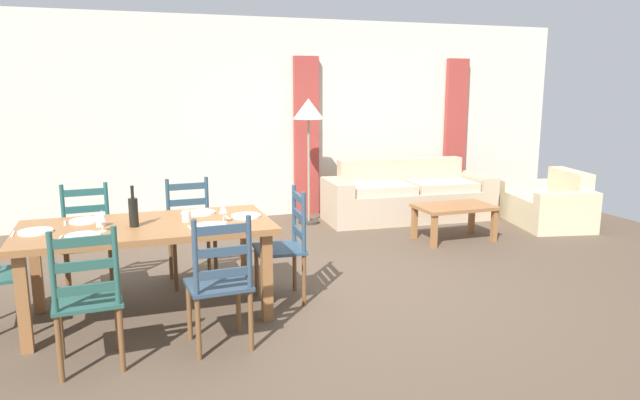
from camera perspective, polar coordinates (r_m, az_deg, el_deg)
ground_plane at (r=5.26m, az=1.73°, el=-9.05°), size 9.60×9.60×0.02m
wall_far at (r=8.12m, az=-6.73°, el=7.84°), size 9.60×0.16×2.70m
curtain_panel_left at (r=8.20m, az=-1.35°, el=6.19°), size 0.35×0.08×2.20m
curtain_panel_right at (r=9.23m, az=13.06°, el=6.46°), size 0.35×0.08×2.20m
dining_table at (r=4.73m, az=-16.50°, el=-3.32°), size 1.90×0.96×0.75m
dining_chair_near_left at (r=4.03m, az=-21.77°, el=-8.94°), size 0.44×0.42×0.96m
dining_chair_near_right at (r=4.09m, az=-9.75°, el=-7.97°), size 0.44×0.42×0.96m
dining_chair_far_left at (r=5.50m, az=-21.73°, el=-3.63°), size 0.44×0.42×0.96m
dining_chair_far_right at (r=5.55m, az=-12.51°, el=-2.99°), size 0.43×0.41×0.96m
dining_chair_head_east at (r=4.96m, az=-3.39°, el=-4.42°), size 0.43×0.45×0.96m
dinner_plate_near_left at (r=4.46m, az=-22.16°, el=-3.27°), size 0.24×0.24×0.02m
fork_near_left at (r=4.48m, az=-24.07°, el=-3.46°), size 0.03×0.17×0.01m
dinner_plate_near_right at (r=4.50m, az=-10.66°, el=-2.50°), size 0.24×0.24×0.02m
fork_near_right at (r=4.49m, az=-12.55°, el=-2.71°), size 0.03×0.17×0.01m
dinner_plate_far_left at (r=4.95m, az=-21.93°, el=-1.89°), size 0.24×0.24×0.02m
fork_far_left at (r=4.96m, az=-23.65°, el=-2.07°), size 0.03×0.17×0.01m
dinner_plate_far_right at (r=4.99m, az=-11.56°, el=-1.21°), size 0.24×0.24×0.02m
fork_far_right at (r=4.97m, az=-13.27°, el=-1.39°), size 0.02×0.17×0.01m
dinner_plate_head_west at (r=4.74m, az=-26.03°, el=-2.78°), size 0.24×0.24×0.02m
fork_head_west at (r=4.76m, az=-27.81°, el=-2.96°), size 0.02×0.17×0.01m
dinner_plate_head_east at (r=4.80m, az=-7.24°, el=-1.55°), size 0.24×0.24×0.02m
fork_head_east at (r=4.77m, az=-8.99°, el=-1.74°), size 0.03×0.17×0.01m
wine_bottle at (r=4.63m, az=-17.76°, el=-1.07°), size 0.07×0.07×0.32m
wine_glass_near_left at (r=4.56m, az=-20.54°, el=-1.54°), size 0.06×0.06×0.16m
wine_glass_near_right at (r=4.61m, az=-9.44°, el=-0.84°), size 0.06×0.06×0.16m
coffee_cup_primary at (r=4.70m, az=-12.91°, el=-1.55°), size 0.07×0.07×0.09m
coffee_cup_secondary at (r=4.74m, az=-20.64°, el=-1.90°), size 0.07×0.07×0.09m
couch at (r=8.10m, az=8.45°, el=0.24°), size 2.33×0.96×0.80m
coffee_table at (r=7.06m, az=12.99°, el=-1.02°), size 0.90×0.56×0.42m
armchair_upholstered at (r=8.22m, az=21.67°, el=-0.57°), size 1.04×1.31×0.72m
standing_lamp at (r=7.61m, az=-1.13°, el=8.15°), size 0.40×0.40×1.64m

